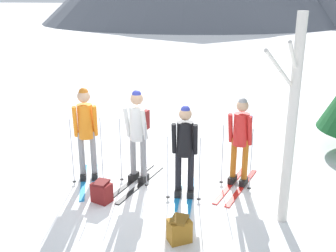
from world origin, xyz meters
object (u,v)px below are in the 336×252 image
Objects in this scene: skier_in_orange at (86,130)px; skier_in_red at (241,137)px; skier_in_white at (138,131)px; skier_in_black at (185,149)px; birch_tree_tall at (291,120)px; backpack_on_snow_beside at (179,230)px; backpack_on_snow_front at (102,192)px.

skier_in_red is at bearing 13.97° from skier_in_orange.
skier_in_black is (1.00, -0.34, -0.11)m from skier_in_white.
skier_in_white is 1.06m from skier_in_black.
birch_tree_tall is (1.68, -0.29, 0.76)m from skier_in_black.
backpack_on_snow_beside is (2.24, -1.42, -0.83)m from skier_in_orange.
backpack_on_snow_beside is at bearing -24.07° from backpack_on_snow_front.
skier_in_orange is 1.01× the size of skier_in_white.
skier_in_red is at bearing 127.64° from birch_tree_tall.
skier_in_black is at bearing -136.72° from skier_in_red.
birch_tree_tall is at bearing -13.32° from skier_in_white.
skier_in_red is 2.31m from backpack_on_snow_beside.
backpack_on_snow_front is (-2.16, -1.40, -0.76)m from skier_in_red.
skier_in_orange is 0.57× the size of birch_tree_tall.
skier_in_white is 4.49× the size of backpack_on_snow_beside.
skier_in_black is 1.00× the size of skier_in_red.
skier_in_orange is 1.06× the size of skier_in_black.
skier_in_red is 4.49× the size of backpack_on_snow_front.
birch_tree_tall is 2.28m from backpack_on_snow_beside.
backpack_on_snow_beside is (-0.55, -2.11, -0.76)m from skier_in_red.
skier_in_red is at bearing 75.32° from backpack_on_snow_beside.
backpack_on_snow_front is (-2.99, -0.31, -1.49)m from birch_tree_tall.
skier_in_red reaches higher than skier_in_black.
skier_in_orange is 3.71m from birch_tree_tall.
skier_in_black is 4.51× the size of backpack_on_snow_front.
birch_tree_tall is at bearing -9.89° from skier_in_black.
skier_in_red is 0.53× the size of birch_tree_tall.
backpack_on_snow_beside is at bearing -143.67° from birch_tree_tall.
birch_tree_tall is 8.45× the size of backpack_on_snow_front.
skier_in_orange is at bearing -165.69° from skier_in_white.
skier_in_black is 1.16m from skier_in_red.
backpack_on_snow_front is at bearing -147.09° from skier_in_red.
birch_tree_tall is 8.03× the size of backpack_on_snow_beside.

